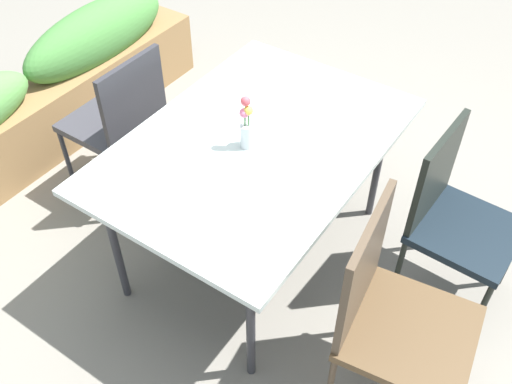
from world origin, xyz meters
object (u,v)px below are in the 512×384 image
Objects in this scene: dining_table at (256,149)px; flower_vase at (247,126)px; chair_near_right at (454,213)px; planter_box at (36,102)px; chair_near_left at (391,311)px; chair_far_side at (120,118)px.

dining_table is 0.17m from flower_vase.
chair_near_right is 2.57m from planter_box.
flower_vase is at bearing -115.99° from chair_near_left.
dining_table is at bearing -14.53° from flower_vase.
flower_vase is (-0.39, 0.90, 0.37)m from chair_near_right.
flower_vase is 1.72m from planter_box.
flower_vase is at bearing 165.47° from dining_table.
chair_near_left reaches higher than chair_near_right.
flower_vase is at bearing -90.83° from planter_box.
planter_box is (-0.01, 0.76, -0.20)m from chair_far_side.
flower_vase is at bearing -91.75° from chair_far_side.
chair_near_left is 2.56m from planter_box.
chair_near_right is (0.34, -0.89, -0.21)m from dining_table.
chair_far_side is (-0.36, 1.78, 0.03)m from chair_near_right.
planter_box is at bearing 89.17° from flower_vase.
chair_far_side reaches higher than chair_near_right.
flower_vase is (-0.05, 0.01, 0.16)m from dining_table.
dining_table is at bearing -88.35° from chair_far_side.
flower_vase is (-0.03, -0.88, 0.34)m from chair_far_side.
planter_box is at bearing 90.95° from chair_far_side.
chair_near_left is (-0.35, -0.88, -0.17)m from dining_table.
chair_near_left is 1.00m from flower_vase.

